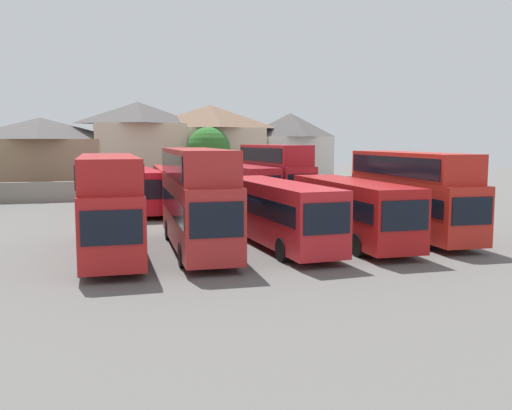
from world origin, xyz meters
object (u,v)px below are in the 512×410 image
bus_5 (411,189)px  house_terrace_far_right (291,150)px  bus_8 (240,184)px  tree_left_of_lot (208,149)px  bus_2 (197,194)px  house_terrace_left (42,156)px  house_terrace_centre (139,147)px  bus_1 (109,200)px  bus_4 (351,207)px  bus_3 (277,210)px  bus_9 (275,173)px  bus_7 (174,186)px  house_terrace_right (211,147)px  bus_6 (138,188)px

bus_5 → house_terrace_far_right: size_ratio=1.35×
bus_8 → tree_left_of_lot: size_ratio=1.72×
bus_2 → bus_8: bus_2 is taller
house_terrace_left → house_terrace_centre: house_terrace_centre is taller
bus_1 → bus_4: (12.47, -0.24, -0.77)m
bus_3 → tree_left_of_lot: bearing=172.4°
bus_9 → tree_left_of_lot: bearing=-171.5°
bus_8 → bus_9: (3.00, 0.18, 0.86)m
bus_7 → house_terrace_right: house_terrace_right is taller
bus_1 → bus_3: 8.37m
bus_1 → house_terrace_right: size_ratio=1.04×
bus_1 → bus_5: size_ratio=0.99×
bus_3 → bus_9: size_ratio=1.12×
bus_2 → house_terrace_far_right: (17.25, 33.55, 1.52)m
bus_5 → bus_4: bearing=-76.1°
bus_6 → bus_9: bearing=85.1°
house_terrace_left → bus_9: bearing=-42.5°
house_terrace_far_right → house_terrace_right: bearing=-174.8°
house_terrace_centre → bus_9: bearing=-61.6°
house_terrace_right → house_terrace_far_right: house_terrace_right is taller
bus_6 → house_terrace_right: (9.20, 16.62, 2.82)m
bus_8 → house_terrace_right: (1.40, 17.27, 2.69)m
bus_2 → house_terrace_centre: 32.72m
bus_4 → bus_5: (4.08, 0.77, 0.80)m
bus_7 → house_terrace_far_right: (15.98, 17.49, 2.43)m
bus_3 → house_terrace_right: house_terrace_right is taller
bus_7 → house_terrace_left: 19.99m
bus_3 → house_terrace_centre: bearing=-175.7°
bus_4 → house_terrace_centre: (-8.17, 32.93, 2.89)m
bus_2 → bus_3: 4.24m
house_terrace_far_right → tree_left_of_lot: 11.92m
bus_7 → house_terrace_left: (-10.71, 16.76, 2.00)m
bus_5 → house_terrace_centre: house_terrace_centre is taller
bus_2 → bus_3: (4.14, -0.19, -0.93)m
house_terrace_far_right → bus_2: bearing=-117.2°
bus_7 → tree_left_of_lot: size_ratio=1.75×
bus_3 → house_terrace_left: 35.75m
tree_left_of_lot → house_terrace_far_right: bearing=26.4°
bus_5 → house_terrace_centre: 34.48m
bus_8 → house_terrace_far_right: house_terrace_far_right is taller
bus_6 → house_terrace_far_right: bearing=130.7°
house_terrace_centre → bus_5: bearing=-69.1°
bus_7 → bus_9: (8.06, -0.46, 0.94)m
house_terrace_right → bus_2: bearing=-103.3°
bus_2 → house_terrace_right: (7.73, 32.70, 1.86)m
bus_6 → house_terrace_left: house_terrace_left is taller
bus_7 → bus_9: 8.13m
house_terrace_left → tree_left_of_lot: size_ratio=1.67×
house_terrace_right → bus_1: bearing=-110.0°
bus_9 → house_terrace_left: 25.49m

